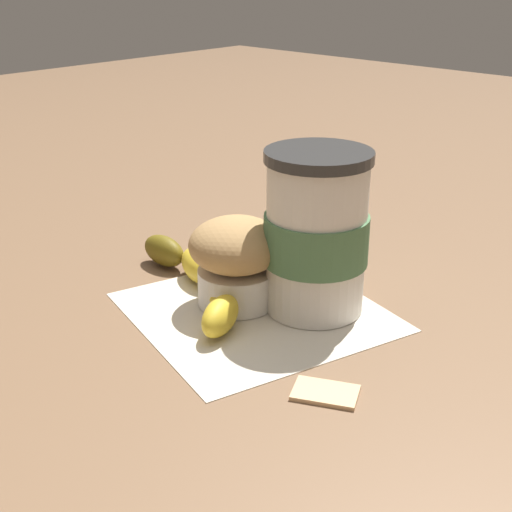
% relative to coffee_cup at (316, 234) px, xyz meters
% --- Properties ---
extents(ground_plane, '(3.00, 3.00, 0.00)m').
position_rel_coffee_cup_xyz_m(ground_plane, '(0.04, -0.03, -0.08)').
color(ground_plane, brown).
extents(paper_napkin, '(0.27, 0.27, 0.00)m').
position_rel_coffee_cup_xyz_m(paper_napkin, '(0.04, -0.03, -0.08)').
color(paper_napkin, beige).
rests_on(paper_napkin, ground_plane).
extents(coffee_cup, '(0.10, 0.10, 0.15)m').
position_rel_coffee_cup_xyz_m(coffee_cup, '(0.00, 0.00, 0.00)').
color(coffee_cup, silver).
rests_on(coffee_cup, paper_napkin).
extents(muffin, '(0.09, 0.09, 0.09)m').
position_rel_coffee_cup_xyz_m(muffin, '(0.04, -0.06, -0.03)').
color(muffin, white).
rests_on(muffin, paper_napkin).
extents(banana, '(0.12, 0.20, 0.03)m').
position_rel_coffee_cup_xyz_m(banana, '(0.05, -0.10, -0.06)').
color(banana, gold).
rests_on(banana, paper_napkin).
extents(sugar_packet, '(0.05, 0.06, 0.01)m').
position_rel_coffee_cup_xyz_m(sugar_packet, '(0.11, 0.10, -0.07)').
color(sugar_packet, '#E0B27F').
rests_on(sugar_packet, ground_plane).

